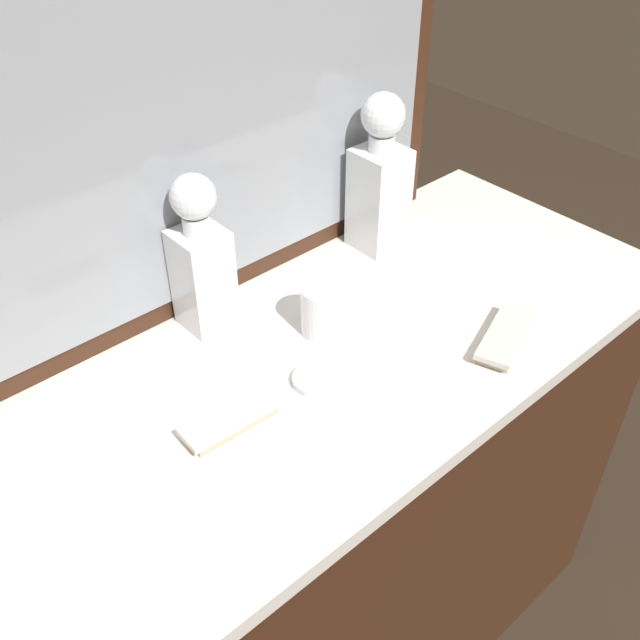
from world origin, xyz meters
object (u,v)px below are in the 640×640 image
at_px(crystal_decanter_far_left, 202,268).
at_px(porcelain_dish, 315,380).
at_px(silver_brush_far_left, 231,420).
at_px(crystal_tumbler_far_left, 323,312).
at_px(silver_brush_right, 505,338).
at_px(crystal_decanter_center, 379,188).

bearing_deg(crystal_decanter_far_left, porcelain_dish, -81.27).
bearing_deg(silver_brush_far_left, crystal_decanter_far_left, 62.81).
height_order(crystal_tumbler_far_left, porcelain_dish, crystal_tumbler_far_left).
xyz_separation_m(crystal_decanter_far_left, silver_brush_right, (0.33, -0.37, -0.10)).
bearing_deg(porcelain_dish, silver_brush_far_left, 175.23).
bearing_deg(crystal_decanter_far_left, crystal_decanter_center, -2.61).
xyz_separation_m(crystal_decanter_far_left, crystal_tumbler_far_left, (0.13, -0.15, -0.07)).
height_order(crystal_decanter_far_left, porcelain_dish, crystal_decanter_far_left).
relative_size(silver_brush_far_left, porcelain_dish, 2.20).
distance_m(crystal_decanter_center, silver_brush_far_left, 0.56).
bearing_deg(crystal_decanter_far_left, silver_brush_far_left, -117.19).
relative_size(crystal_decanter_far_left, silver_brush_right, 1.66).
xyz_separation_m(silver_brush_far_left, porcelain_dish, (0.15, -0.01, -0.01)).
xyz_separation_m(crystal_decanter_far_left, porcelain_dish, (0.04, -0.23, -0.11)).
xyz_separation_m(silver_brush_right, porcelain_dish, (-0.30, 0.14, -0.01)).
bearing_deg(crystal_tumbler_far_left, silver_brush_right, -48.25).
bearing_deg(silver_brush_right, crystal_tumbler_far_left, 131.75).
relative_size(crystal_decanter_far_left, silver_brush_far_left, 1.80).
bearing_deg(crystal_tumbler_far_left, silver_brush_far_left, -163.22).
distance_m(crystal_decanter_far_left, silver_brush_far_left, 0.27).
xyz_separation_m(silver_brush_far_left, silver_brush_right, (0.45, -0.15, 0.00)).
relative_size(crystal_decanter_center, porcelain_dish, 4.35).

